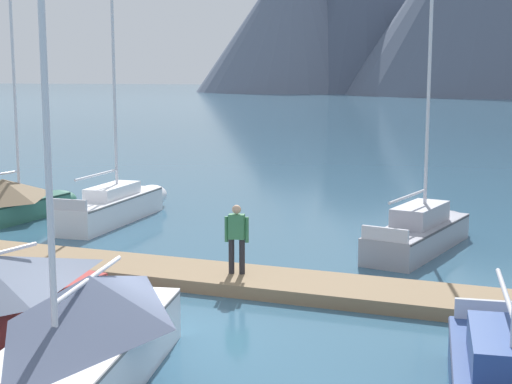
{
  "coord_description": "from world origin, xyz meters",
  "views": [
    {
      "loc": [
        6.24,
        -12.83,
        5.08
      ],
      "look_at": [
        0.0,
        6.0,
        2.0
      ],
      "focal_mm": 53.29,
      "sensor_mm": 36.0,
      "label": 1
    }
  ],
  "objects_px": {
    "sailboat_nearest_berth": "(13,199)",
    "sailboat_far_berth": "(423,230)",
    "sailboat_second_berth": "(119,204)",
    "sailboat_mid_dock_starboard": "(78,343)",
    "person_on_dock": "(237,235)"
  },
  "relations": [
    {
      "from": "sailboat_nearest_berth",
      "to": "person_on_dock",
      "type": "relative_size",
      "value": 4.62
    },
    {
      "from": "sailboat_nearest_berth",
      "to": "sailboat_far_berth",
      "type": "distance_m",
      "value": 14.25
    },
    {
      "from": "sailboat_nearest_berth",
      "to": "sailboat_far_berth",
      "type": "height_order",
      "value": "sailboat_nearest_berth"
    },
    {
      "from": "sailboat_second_berth",
      "to": "sailboat_far_berth",
      "type": "height_order",
      "value": "sailboat_second_berth"
    },
    {
      "from": "sailboat_mid_dock_starboard",
      "to": "sailboat_second_berth",
      "type": "bearing_deg",
      "value": 116.04
    },
    {
      "from": "sailboat_second_berth",
      "to": "sailboat_mid_dock_starboard",
      "type": "distance_m",
      "value": 15.02
    },
    {
      "from": "person_on_dock",
      "to": "sailboat_far_berth",
      "type": "bearing_deg",
      "value": 54.77
    },
    {
      "from": "sailboat_mid_dock_starboard",
      "to": "person_on_dock",
      "type": "distance_m",
      "value": 6.82
    },
    {
      "from": "sailboat_second_berth",
      "to": "sailboat_mid_dock_starboard",
      "type": "relative_size",
      "value": 1.08
    },
    {
      "from": "sailboat_mid_dock_starboard",
      "to": "person_on_dock",
      "type": "xyz_separation_m",
      "value": [
        0.22,
        6.81,
        0.39
      ]
    },
    {
      "from": "sailboat_nearest_berth",
      "to": "sailboat_second_berth",
      "type": "distance_m",
      "value": 3.76
    },
    {
      "from": "sailboat_nearest_berth",
      "to": "sailboat_second_berth",
      "type": "relative_size",
      "value": 0.99
    },
    {
      "from": "person_on_dock",
      "to": "sailboat_second_berth",
      "type": "bearing_deg",
      "value": 135.57
    },
    {
      "from": "sailboat_nearest_berth",
      "to": "sailboat_far_berth",
      "type": "relative_size",
      "value": 1.01
    },
    {
      "from": "sailboat_mid_dock_starboard",
      "to": "sailboat_far_berth",
      "type": "relative_size",
      "value": 0.94
    }
  ]
}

